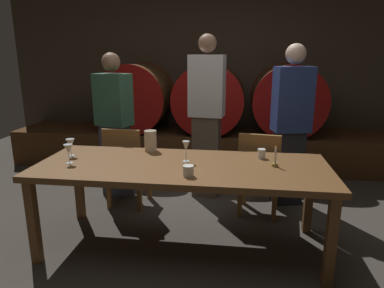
% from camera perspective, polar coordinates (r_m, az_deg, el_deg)
% --- Properties ---
extents(ground_plane, '(8.39, 8.39, 0.00)m').
position_cam_1_polar(ground_plane, '(3.18, -0.68, -15.94)').
color(ground_plane, '#3F3A33').
extents(back_wall, '(6.45, 0.24, 2.53)m').
position_cam_1_polar(back_wall, '(5.57, 3.55, 10.96)').
color(back_wall, '#473A2D').
rests_on(back_wall, ground).
extents(barrel_shelf, '(5.81, 0.90, 0.51)m').
position_cam_1_polar(barrel_shelf, '(5.19, 2.94, -0.61)').
color(barrel_shelf, '#4C2D16').
rests_on(barrel_shelf, ground).
extents(wine_barrel_left, '(0.99, 0.88, 0.99)m').
position_cam_1_polar(wine_barrel_left, '(5.25, -9.03, 7.64)').
color(wine_barrel_left, brown).
rests_on(wine_barrel_left, barrel_shelf).
extents(wine_barrel_center, '(0.99, 0.88, 0.99)m').
position_cam_1_polar(wine_barrel_center, '(5.05, 2.88, 7.53)').
color(wine_barrel_center, brown).
rests_on(wine_barrel_center, barrel_shelf).
extents(wine_barrel_right, '(0.99, 0.88, 0.99)m').
position_cam_1_polar(wine_barrel_right, '(5.08, 15.34, 7.07)').
color(wine_barrel_right, '#513319').
rests_on(wine_barrel_right, barrel_shelf).
extents(dining_table, '(2.38, 0.92, 0.74)m').
position_cam_1_polar(dining_table, '(2.86, -1.65, -4.62)').
color(dining_table, brown).
rests_on(dining_table, ground).
extents(chair_left, '(0.42, 0.42, 0.88)m').
position_cam_1_polar(chair_left, '(3.75, -10.82, -3.14)').
color(chair_left, brown).
rests_on(chair_left, ground).
extents(chair_right, '(0.45, 0.45, 0.88)m').
position_cam_1_polar(chair_right, '(3.54, 11.01, -4.26)').
color(chair_right, brown).
rests_on(chair_right, ground).
extents(guest_left, '(0.44, 0.35, 1.63)m').
position_cam_1_polar(guest_left, '(4.01, -12.64, 3.04)').
color(guest_left, '#33384C').
rests_on(guest_left, ground).
extents(guest_center, '(0.40, 0.28, 1.83)m').
position_cam_1_polar(guest_center, '(3.89, 2.43, 4.57)').
color(guest_center, brown).
rests_on(guest_center, ground).
extents(guest_right, '(0.42, 0.31, 1.72)m').
position_cam_1_polar(guest_right, '(3.83, 15.94, 3.03)').
color(guest_right, black).
rests_on(guest_right, ground).
extents(candle_center, '(0.05, 0.05, 0.18)m').
position_cam_1_polar(candle_center, '(2.85, 13.54, -2.67)').
color(candle_center, olive).
rests_on(candle_center, dining_table).
extents(pitcher, '(0.11, 0.11, 0.19)m').
position_cam_1_polar(pitcher, '(3.23, -6.86, 0.54)').
color(pitcher, beige).
rests_on(pitcher, dining_table).
extents(wine_glass_left, '(0.08, 0.08, 0.15)m').
position_cam_1_polar(wine_glass_left, '(3.22, -19.40, -0.02)').
color(wine_glass_left, white).
rests_on(wine_glass_left, dining_table).
extents(wine_glass_center, '(0.07, 0.07, 0.16)m').
position_cam_1_polar(wine_glass_center, '(3.00, -19.70, -0.87)').
color(wine_glass_center, white).
rests_on(wine_glass_center, dining_table).
extents(wine_glass_right, '(0.06, 0.06, 0.18)m').
position_cam_1_polar(wine_glass_right, '(2.87, -1.00, -0.49)').
color(wine_glass_right, silver).
rests_on(wine_glass_right, dining_table).
extents(cup_left, '(0.08, 0.08, 0.08)m').
position_cam_1_polar(cup_left, '(2.55, -0.61, -4.45)').
color(cup_left, white).
rests_on(cup_left, dining_table).
extents(cup_right, '(0.07, 0.07, 0.08)m').
position_cam_1_polar(cup_right, '(3.05, 11.37, -1.56)').
color(cup_right, white).
rests_on(cup_right, dining_table).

